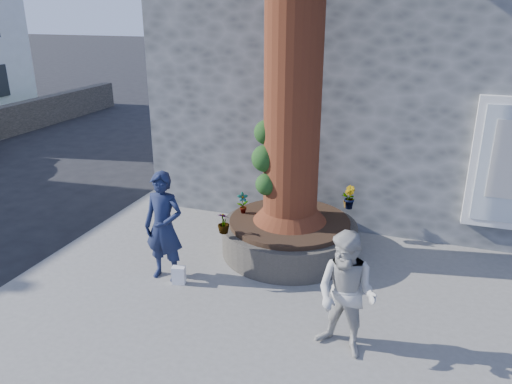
% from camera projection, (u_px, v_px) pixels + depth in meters
% --- Properties ---
extents(ground, '(120.00, 120.00, 0.00)m').
position_uv_depth(ground, '(197.00, 311.00, 7.17)').
color(ground, black).
rests_on(ground, ground).
extents(pavement, '(9.00, 8.00, 0.12)m').
position_uv_depth(pavement, '(315.00, 290.00, 7.57)').
color(pavement, slate).
rests_on(pavement, ground).
extents(yellow_line, '(0.10, 30.00, 0.01)m').
position_uv_depth(yellow_line, '(68.00, 249.00, 9.01)').
color(yellow_line, yellow).
rests_on(yellow_line, ground).
extents(stone_shop, '(10.30, 8.30, 6.30)m').
position_uv_depth(stone_shop, '(423.00, 50.00, 11.65)').
color(stone_shop, '#4A4D4F').
rests_on(stone_shop, ground).
extents(planter, '(2.30, 2.30, 0.60)m').
position_uv_depth(planter, '(289.00, 236.00, 8.55)').
color(planter, black).
rests_on(planter, pavement).
extents(man, '(0.63, 0.42, 1.72)m').
position_uv_depth(man, '(164.00, 227.00, 7.54)').
color(man, '#151D3B').
rests_on(man, pavement).
extents(woman, '(0.92, 0.81, 1.59)m').
position_uv_depth(woman, '(346.00, 295.00, 5.88)').
color(woman, '#B2B0AA').
rests_on(woman, pavement).
extents(shopping_bag, '(0.22, 0.16, 0.28)m').
position_uv_depth(shopping_bag, '(179.00, 275.00, 7.61)').
color(shopping_bag, white).
rests_on(shopping_bag, pavement).
extents(plant_a, '(0.24, 0.23, 0.38)m').
position_uv_depth(plant_a, '(243.00, 203.00, 8.64)').
color(plant_a, gray).
rests_on(plant_a, planter).
extents(plant_b, '(0.30, 0.30, 0.41)m').
position_uv_depth(plant_b, '(349.00, 197.00, 8.86)').
color(plant_b, gray).
rests_on(plant_b, planter).
extents(plant_c, '(0.20, 0.20, 0.34)m').
position_uv_depth(plant_c, '(224.00, 223.00, 7.89)').
color(plant_c, gray).
rests_on(plant_c, planter).
extents(plant_d, '(0.34, 0.35, 0.30)m').
position_uv_depth(plant_d, '(349.00, 200.00, 8.88)').
color(plant_d, gray).
rests_on(plant_d, planter).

